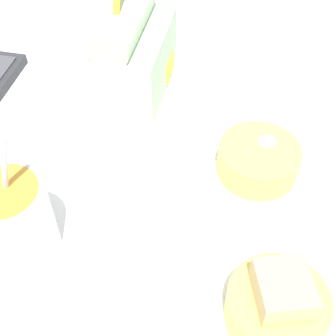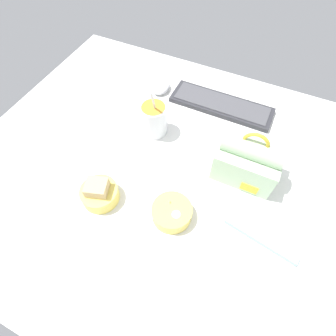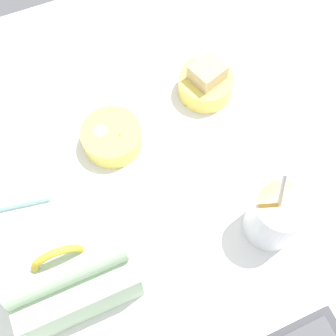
# 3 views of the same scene
# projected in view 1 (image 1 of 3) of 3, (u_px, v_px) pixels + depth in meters

# --- Properties ---
(desk_surface) EXTENTS (1.40, 1.10, 0.02)m
(desk_surface) POSITION_uv_depth(u_px,v_px,m) (155.00, 176.00, 0.67)
(desk_surface) COLOR white
(desk_surface) RESTS_ON ground
(lunch_bag) EXTENTS (0.18, 0.13, 0.19)m
(lunch_bag) POSITION_uv_depth(u_px,v_px,m) (127.00, 53.00, 0.74)
(lunch_bag) COLOR #B7D6AD
(lunch_bag) RESTS_ON desk_surface
(soup_cup) EXTENTS (0.09, 0.09, 0.19)m
(soup_cup) POSITION_uv_depth(u_px,v_px,m) (14.00, 221.00, 0.53)
(soup_cup) COLOR silver
(soup_cup) RESTS_ON desk_surface
(bento_bowl_sandwich) EXTENTS (0.11, 0.11, 0.08)m
(bento_bowl_sandwich) POSITION_uv_depth(u_px,v_px,m) (278.00, 305.00, 0.50)
(bento_bowl_sandwich) COLOR #EFD65B
(bento_bowl_sandwich) RESTS_ON desk_surface
(bento_bowl_snacks) EXTENTS (0.11, 0.11, 0.05)m
(bento_bowl_snacks) POSITION_uv_depth(u_px,v_px,m) (258.00, 159.00, 0.65)
(bento_bowl_snacks) COLOR #EFD65B
(bento_bowl_snacks) RESTS_ON desk_surface
(chopstick_case) EXTENTS (0.21, 0.06, 0.02)m
(chopstick_case) POSITION_uv_depth(u_px,v_px,m) (247.00, 63.00, 0.82)
(chopstick_case) COLOR #99C6D6
(chopstick_case) RESTS_ON desk_surface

